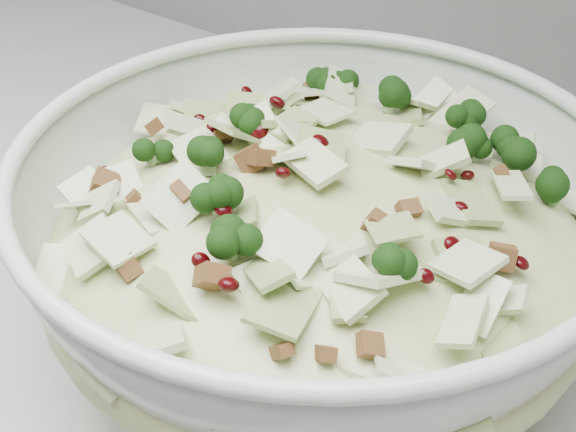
{
  "coord_description": "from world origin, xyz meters",
  "views": [
    {
      "loc": [
        -0.39,
        1.25,
        1.31
      ],
      "look_at": [
        -0.64,
        1.58,
        1.01
      ],
      "focal_mm": 50.0,
      "sensor_mm": 36.0,
      "label": 1
    }
  ],
  "objects": [
    {
      "name": "salad",
      "position": [
        -0.63,
        1.6,
        1.01
      ],
      "size": [
        0.39,
        0.39,
        0.16
      ],
      "rotation": [
        0.0,
        0.0,
        -0.07
      ],
      "color": "#B7BC80",
      "rests_on": "mixing_bowl"
    },
    {
      "name": "mixing_bowl",
      "position": [
        -0.63,
        1.6,
        0.98
      ],
      "size": [
        0.46,
        0.46,
        0.16
      ],
      "rotation": [
        0.0,
        0.0,
        -0.18
      ],
      "color": "#B8CBBD",
      "rests_on": "counter"
    }
  ]
}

